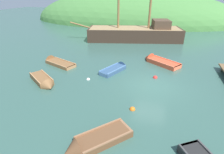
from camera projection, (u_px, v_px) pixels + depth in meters
The scene contains 11 objects.
ground_plane at pixel (152, 86), 13.00m from camera, with size 120.00×120.00×0.00m, color #33564C.
shore_hill at pixel (131, 21), 41.87m from camera, with size 47.38×23.46×13.67m, color #477F3D.
sailing_ship at pixel (135, 35), 24.91m from camera, with size 15.55×6.70×12.37m.
rowboat_center at pixel (44, 82), 13.29m from camera, with size 3.10×2.59×0.96m.
rowboat_outer_right at pixel (56, 63), 16.99m from camera, with size 4.02×2.47×1.11m.
rowboat_near_dock at pixel (94, 143), 7.96m from camera, with size 3.01×3.09×1.04m.
rowboat_far at pixel (158, 62), 17.11m from camera, with size 3.83×3.25×1.21m.
rowboat_outer_left at pixel (116, 69), 15.51m from camera, with size 2.19×3.30×0.94m.
buoy_red at pixel (155, 78), 14.18m from camera, with size 0.37×0.37×0.37m, color red.
buoy_white at pixel (88, 80), 13.89m from camera, with size 0.29×0.29×0.29m, color white.
buoy_orange at pixel (132, 109), 10.37m from camera, with size 0.35×0.35×0.35m, color orange.
Camera 1 is at (0.22, -11.77, 6.29)m, focal length 28.08 mm.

